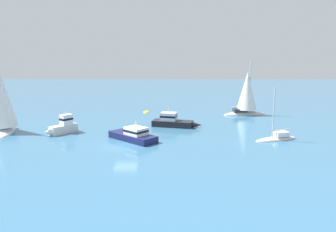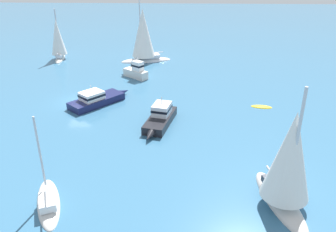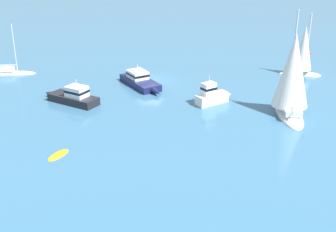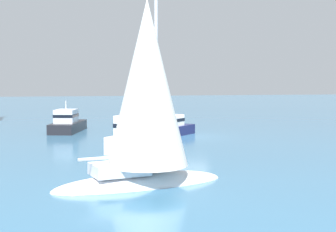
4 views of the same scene
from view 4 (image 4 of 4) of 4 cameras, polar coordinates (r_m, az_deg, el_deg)
The scene contains 6 objects.
ground_plane at distance 37.59m, azimuth 2.75°, elevation -2.37°, with size 160.00×160.00×0.00m, color teal.
cabin_cruiser at distance 41.66m, azimuth -11.38°, elevation -0.82°, with size 6.77×3.14×2.58m.
ketch at distance 20.66m, azimuth -2.58°, elevation 1.65°, with size 4.19×7.83×10.25m.
launch at distance 28.33m, azimuth -3.56°, elevation -2.95°, with size 3.56×4.07×3.02m.
ketch_1 at distance 53.94m, azimuth -4.03°, elevation -0.13°, with size 5.61×3.36×6.48m.
powerboat at distance 37.63m, azimuth -0.60°, elevation -1.43°, with size 6.61×6.12×2.34m.
Camera 4 is at (36.36, -8.39, 4.52)m, focal length 53.20 mm.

